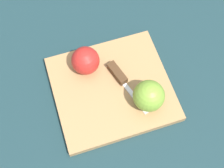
# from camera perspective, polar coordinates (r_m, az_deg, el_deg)

# --- Properties ---
(ground_plane) EXTENTS (4.00, 4.00, 0.00)m
(ground_plane) POSITION_cam_1_polar(r_m,az_deg,el_deg) (0.90, 0.00, -1.17)
(ground_plane) COLOR #193338
(cutting_board) EXTENTS (0.38, 0.35, 0.02)m
(cutting_board) POSITION_cam_1_polar(r_m,az_deg,el_deg) (0.89, 0.00, -0.87)
(cutting_board) COLOR #A37A4C
(cutting_board) RESTS_ON ground_plane
(apple_half_left) EXTENTS (0.08, 0.08, 0.08)m
(apple_half_left) POSITION_cam_1_polar(r_m,az_deg,el_deg) (0.87, -4.90, 4.29)
(apple_half_left) COLOR red
(apple_half_left) RESTS_ON cutting_board
(apple_half_right) EXTENTS (0.09, 0.09, 0.09)m
(apple_half_right) POSITION_cam_1_polar(r_m,az_deg,el_deg) (0.82, 6.76, -2.15)
(apple_half_right) COLOR olive
(apple_half_right) RESTS_ON cutting_board
(knife) EXTENTS (0.10, 0.16, 0.02)m
(knife) POSITION_cam_1_polar(r_m,az_deg,el_deg) (0.88, 1.27, 1.59)
(knife) COLOR silver
(knife) RESTS_ON cutting_board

